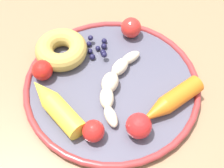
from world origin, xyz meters
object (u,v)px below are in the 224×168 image
Objects in this scene: banana at (114,82)px; donut at (61,50)px; plate at (112,85)px; carrot_yellow at (55,105)px; tomato_far at (139,126)px; carrot_orange at (170,102)px; dining_table at (123,112)px; tomato_mid at (42,70)px; tomato_extra at (131,28)px; tomato_near at (93,131)px; blueberry_pile at (98,48)px.

banana is 0.13m from donut.
carrot_yellow reaches higher than plate.
tomato_far is at bearing 56.98° from carrot_yellow.
carrot_yellow is at bearing -104.37° from carrot_orange.
carrot_orange is (0.07, 0.06, 0.12)m from dining_table.
tomato_mid reaches higher than plate.
tomato_extra is at bearing 148.14° from banana.
carrot_orange is at bearing 39.80° from dining_table.
dining_table is 7.10× the size of banana.
carrot_orange is at bearing 75.63° from carrot_yellow.
carrot_orange reaches higher than plate.
blueberry_pile is at bearing 162.70° from tomato_near.
carrot_yellow is (-0.05, -0.19, 0.00)m from carrot_orange.
dining_table is 0.12m from banana.
carrot_orange is at bearing 113.93° from tomato_far.
blueberry_pile is at bearing 136.96° from carrot_yellow.
dining_table is 27.83× the size of tomato_mid.
banana is (0.00, -0.02, 0.12)m from dining_table.
carrot_orange is at bearing 42.47° from donut.
carrot_orange is 3.20× the size of tomato_extra.
carrot_orange is 0.23m from donut.
plate is 0.11m from tomato_far.
tomato_extra is (-0.20, 0.13, 0.00)m from tomato_near.
tomato_mid is 0.21m from tomato_far.
carrot_orange is at bearing 2.65° from tomato_extra.
donut reaches higher than plate.
tomato_extra reaches higher than tomato_mid.
tomato_mid is at bearing -174.04° from carrot_yellow.
tomato_near reaches higher than dining_table.
donut is (-0.17, -0.16, 0.00)m from carrot_orange.
tomato_near is (0.02, -0.14, 0.00)m from carrot_orange.
dining_table is at bearing -140.20° from carrot_orange.
tomato_near reaches higher than carrot_orange.
carrot_yellow reaches higher than banana.
dining_table is at bearing 44.21° from donut.
plate is 7.87× the size of tomato_extra.
carrot_yellow is 0.08m from tomato_mid.
tomato_mid is at bearing -114.50° from plate.
plate is 0.13m from tomato_extra.
plate is at bearing -132.83° from carrot_orange.
tomato_near is 0.16m from tomato_mid.
dining_table is 7.95× the size of carrot_yellow.
dining_table is 25.92× the size of tomato_extra.
donut is 2.35× the size of tomato_far.
carrot_yellow is at bearing -80.93° from dining_table.
tomato_far is at bearing -15.60° from tomato_extra.
tomato_extra is at bearing 164.40° from tomato_far.
tomato_extra is (-0.14, 0.18, 0.00)m from carrot_yellow.
carrot_orange is 3.44× the size of tomato_mid.
donut reaches higher than dining_table.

